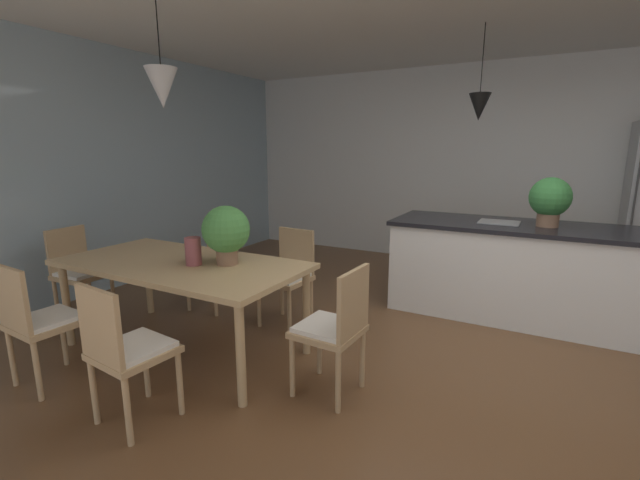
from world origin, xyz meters
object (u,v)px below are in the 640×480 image
Objects in this scene: chair_near_left at (38,320)px; chair_far_right at (288,273)px; chair_window_end at (79,270)px; potted_plant_on_island at (550,199)px; dining_table at (181,269)px; potted_plant_on_table at (226,231)px; chair_kitchen_end at (335,326)px; kitchen_island at (517,270)px; vase_on_dining_table at (193,251)px; chair_near_right at (125,349)px; chair_far_left at (215,261)px.

chair_near_left is 1.00× the size of chair_far_right.
chair_window_end is 1.00× the size of chair_near_left.
potted_plant_on_island is at bearing 28.07° from chair_window_end.
potted_plant_on_table reaches higher than dining_table.
potted_plant_on_island is at bearing 60.96° from chair_kitchen_end.
vase_on_dining_table is at bearing -135.73° from kitchen_island.
potted_plant_on_table reaches higher than chair_far_right.
chair_near_right is at bearing -90.28° from chair_far_right.
vase_on_dining_table reaches higher than dining_table.
chair_far_right is 1.94× the size of potted_plant_on_table.
chair_near_left is 1.00× the size of chair_kitchen_end.
chair_far_left is 1.96× the size of potted_plant_on_island.
chair_window_end is at bearing -151.93° from potted_plant_on_island.
chair_near_left is 1.70m from chair_far_left.
vase_on_dining_table is (-1.19, -0.01, 0.36)m from chair_kitchen_end.
vase_on_dining_table reaches higher than chair_far_left.
vase_on_dining_table is (0.60, 0.84, 0.36)m from chair_near_left.
potted_plant_on_island reaches higher than potted_plant_on_table.
chair_window_end is 2.69m from chair_kitchen_end.
vase_on_dining_table is at bearing -138.48° from potted_plant_on_island.
potted_plant_on_table is at bearing 172.79° from chair_kitchen_end.
chair_kitchen_end is (2.69, 0.00, 0.00)m from chair_window_end.
chair_window_end and chair_near_left have the same top height.
kitchen_island is 11.03× the size of vase_on_dining_table.
chair_far_left is at bearing -157.90° from potted_plant_on_island.
dining_table is 9.26× the size of vase_on_dining_table.
chair_far_left reaches higher than dining_table.
vase_on_dining_table is at bearing -146.38° from potted_plant_on_table.
chair_kitchen_end is 0.37× the size of kitchen_island.
potted_plant_on_island reaches higher than chair_kitchen_end.
potted_plant_on_island reaches higher than chair_near_right.
chair_far_right is at bearing 89.72° from chair_near_right.
chair_near_left is at bearing -125.74° from vase_on_dining_table.
potted_plant_on_island is at bearing -0.00° from kitchen_island.
kitchen_island is at bearing 45.25° from potted_plant_on_table.
potted_plant_on_island reaches higher than vase_on_dining_table.
kitchen_island reaches higher than chair_far_left.
chair_far_left is at bearing 43.39° from chair_window_end.
chair_window_end is at bearing 179.44° from vase_on_dining_table.
chair_near_left and chair_kitchen_end have the same top height.
dining_table is 0.23m from vase_on_dining_table.
chair_far_right is at bearing -149.78° from potted_plant_on_island.
chair_far_right is (0.01, 1.70, 0.00)m from chair_near_right.
chair_near_left is at bearing -133.15° from kitchen_island.
potted_plant_on_island is 3.12m from vase_on_dining_table.
potted_plant_on_table is (-0.07, 0.97, 0.51)m from chair_near_right.
chair_near_left is at bearing -89.99° from chair_far_left.
chair_window_end and chair_far_left have the same top height.
potted_plant_on_table is (-0.98, 0.12, 0.51)m from chair_kitchen_end.
kitchen_island is at bearing 44.27° from vase_on_dining_table.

